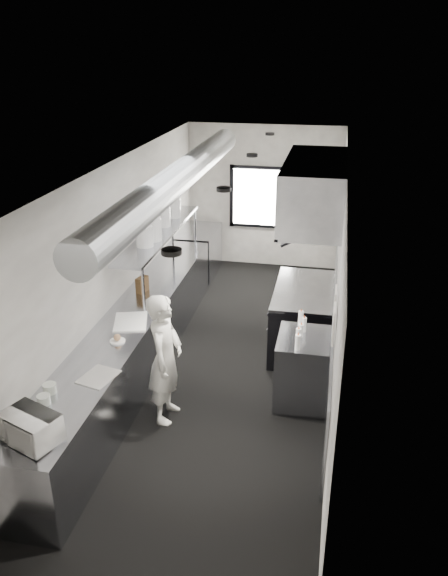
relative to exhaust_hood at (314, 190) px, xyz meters
The scene contains 35 objects.
floor 2.72m from the exhaust_hood, 147.45° to the right, with size 3.00×8.00×0.01m, color black.
ceiling 1.36m from the exhaust_hood, 147.45° to the right, with size 3.00×8.00×0.01m, color beige.
wall_back 3.62m from the exhaust_hood, 108.38° to the left, with size 3.00×0.02×2.80m, color silver.
wall_front 4.93m from the exhaust_hood, 103.13° to the right, with size 3.00×0.02×2.80m, color silver.
wall_left 2.87m from the exhaust_hood, 164.91° to the right, with size 0.02×8.00×2.80m, color silver.
wall_right 1.28m from the exhaust_hood, 60.05° to the right, with size 0.02×8.00×2.80m, color silver.
wall_cladding 1.92m from the exhaust_hood, 46.22° to the right, with size 0.03×5.50×1.10m, color #9397A0.
hvac_duct 1.83m from the exhaust_hood, behind, with size 0.40×0.40×6.40m, color gray.
service_window 3.58m from the exhaust_hood, 108.57° to the left, with size 1.36×0.05×1.25m.
exhaust_hood is the anchor object (origin of this frame).
prep_counter 3.20m from the exhaust_hood, 151.89° to the right, with size 0.70×6.00×0.90m, color #9397A0.
pass_shelf 2.46m from the exhaust_hood, behind, with size 0.45×3.00×0.68m.
range 1.92m from the exhaust_hood, behind, with size 0.88×1.60×0.94m.
bottle_station 2.39m from the exhaust_hood, 87.82° to the right, with size 0.65×0.80×0.90m, color #9397A0.
far_work_table 3.88m from the exhaust_hood, 131.94° to the left, with size 0.70×1.20×0.90m, color #9397A0.
notice_sheet_a 2.09m from the exhaust_hood, 78.88° to the right, with size 0.02×0.28×0.38m, color white.
notice_sheet_b 2.43m from the exhaust_hood, 80.58° to the right, with size 0.02×0.28×0.38m, color white.
line_cook 3.02m from the exhaust_hood, 126.36° to the right, with size 0.59×0.39×1.62m, color silver.
microwave 4.65m from the exhaust_hood, 120.22° to the right, with size 0.47×0.36×0.28m, color silver.
deli_tub_a 4.20m from the exhaust_hood, 128.27° to the right, with size 0.14×0.14×0.10m, color silver.
deli_tub_b 4.33m from the exhaust_hood, 126.18° to the right, with size 0.13×0.13×0.10m, color silver.
newspaper 3.73m from the exhaust_hood, 127.16° to the right, with size 0.33×0.41×0.01m, color silver.
small_plate 3.26m from the exhaust_hood, 137.92° to the right, with size 0.19×0.19×0.02m, color white.
pastry 3.24m from the exhaust_hood, 137.92° to the right, with size 0.09×0.09×0.09m, color tan.
cutting_board 3.00m from the exhaust_hood, 146.75° to the right, with size 0.41×0.54×0.02m, color white.
knife_block 2.76m from the exhaust_hood, 168.64° to the right, with size 0.09×0.21×0.23m, color #55391E.
plate_stack_a 2.42m from the exhaust_hood, behind, with size 0.24×0.24×0.28m, color white.
plate_stack_b 2.36m from the exhaust_hood, behind, with size 0.26×0.26×0.34m, color white.
plate_stack_c 2.47m from the exhaust_hood, 166.09° to the left, with size 0.22×0.22×0.31m, color white.
plate_stack_d 2.61m from the exhaust_hood, 154.75° to the left, with size 0.22×0.22×0.34m, color white.
squeeze_bottle_a 2.20m from the exhaust_hood, 90.37° to the right, with size 0.06×0.06×0.19m, color white.
squeeze_bottle_b 2.08m from the exhaust_hood, 90.66° to the right, with size 0.06×0.06×0.19m, color white.
squeeze_bottle_c 1.97m from the exhaust_hood, 89.86° to the right, with size 0.06×0.06×0.17m, color white.
squeeze_bottle_d 1.87m from the exhaust_hood, 88.73° to the right, with size 0.06×0.06×0.19m, color white.
squeeze_bottle_e 1.76m from the exhaust_hood, 91.29° to the right, with size 0.07×0.07×0.20m, color white.
Camera 1 is at (1.38, -6.87, 4.23)m, focal length 35.29 mm.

